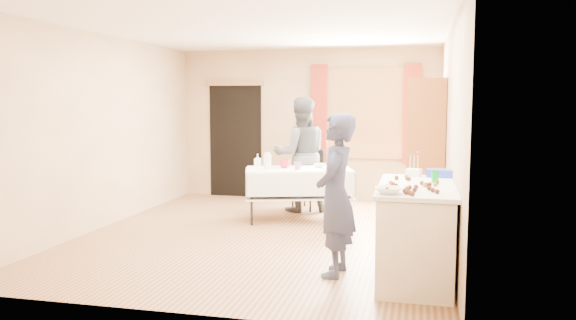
% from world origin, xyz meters
% --- Properties ---
extents(floor, '(4.50, 5.50, 0.02)m').
position_xyz_m(floor, '(0.00, 0.00, -0.01)').
color(floor, '#9E7047').
rests_on(floor, ground).
extents(ceiling, '(4.50, 5.50, 0.02)m').
position_xyz_m(ceiling, '(0.00, 0.00, 2.61)').
color(ceiling, white).
rests_on(ceiling, floor).
extents(wall_back, '(4.50, 0.02, 2.60)m').
position_xyz_m(wall_back, '(0.00, 2.76, 1.30)').
color(wall_back, tan).
rests_on(wall_back, floor).
extents(wall_front, '(4.50, 0.02, 2.60)m').
position_xyz_m(wall_front, '(0.00, -2.76, 1.30)').
color(wall_front, tan).
rests_on(wall_front, floor).
extents(wall_left, '(0.02, 5.50, 2.60)m').
position_xyz_m(wall_left, '(-2.26, 0.00, 1.30)').
color(wall_left, tan).
rests_on(wall_left, floor).
extents(wall_right, '(0.02, 5.50, 2.60)m').
position_xyz_m(wall_right, '(2.26, 0.00, 1.30)').
color(wall_right, tan).
rests_on(wall_right, floor).
extents(window_frame, '(1.32, 0.06, 1.52)m').
position_xyz_m(window_frame, '(1.00, 2.72, 1.50)').
color(window_frame, olive).
rests_on(window_frame, wall_back).
extents(window_pane, '(1.20, 0.02, 1.40)m').
position_xyz_m(window_pane, '(1.00, 2.71, 1.50)').
color(window_pane, white).
rests_on(window_pane, wall_back).
extents(curtain_left, '(0.28, 0.06, 1.65)m').
position_xyz_m(curtain_left, '(0.22, 2.67, 1.50)').
color(curtain_left, maroon).
rests_on(curtain_left, wall_back).
extents(curtain_right, '(0.28, 0.06, 1.65)m').
position_xyz_m(curtain_right, '(1.78, 2.67, 1.50)').
color(curtain_right, maroon).
rests_on(curtain_right, wall_back).
extents(doorway, '(0.95, 0.04, 2.00)m').
position_xyz_m(doorway, '(-1.30, 2.73, 1.00)').
color(doorway, black).
rests_on(doorway, floor).
extents(door_lintel, '(1.05, 0.06, 0.08)m').
position_xyz_m(door_lintel, '(-1.30, 2.70, 2.02)').
color(door_lintel, olive).
rests_on(door_lintel, wall_back).
extents(cabinet, '(0.50, 0.60, 2.01)m').
position_xyz_m(cabinet, '(1.99, 1.05, 1.00)').
color(cabinet, brown).
rests_on(cabinet, floor).
extents(counter, '(0.72, 1.51, 0.91)m').
position_xyz_m(counter, '(1.89, -1.38, 0.45)').
color(counter, beige).
rests_on(counter, floor).
extents(party_table, '(1.67, 1.18, 0.75)m').
position_xyz_m(party_table, '(0.24, 0.96, 0.45)').
color(party_table, black).
rests_on(party_table, floor).
extents(chair, '(0.51, 0.51, 0.95)m').
position_xyz_m(chair, '(0.21, 1.83, 0.28)').
color(chair, black).
rests_on(chair, floor).
extents(girl, '(0.62, 0.43, 1.59)m').
position_xyz_m(girl, '(1.12, -1.46, 0.80)').
color(girl, '#252948').
rests_on(girl, floor).
extents(woman, '(1.32, 1.26, 1.77)m').
position_xyz_m(woman, '(0.13, 1.63, 0.88)').
color(woman, black).
rests_on(woman, floor).
extents(soda_can, '(0.07, 0.07, 0.12)m').
position_xyz_m(soda_can, '(2.06, -1.19, 0.97)').
color(soda_can, '#069C28').
rests_on(soda_can, counter).
extents(mixing_bowl, '(0.25, 0.25, 0.06)m').
position_xyz_m(mixing_bowl, '(1.66, -1.95, 0.94)').
color(mixing_bowl, white).
rests_on(mixing_bowl, counter).
extents(foam_block, '(0.17, 0.14, 0.08)m').
position_xyz_m(foam_block, '(1.86, -0.76, 0.95)').
color(foam_block, white).
rests_on(foam_block, counter).
extents(blue_basket, '(0.32, 0.24, 0.08)m').
position_xyz_m(blue_basket, '(2.14, -0.74, 0.95)').
color(blue_basket, blue).
rests_on(blue_basket, counter).
extents(pitcher, '(0.14, 0.14, 0.22)m').
position_xyz_m(pitcher, '(-0.16, 0.72, 0.86)').
color(pitcher, silver).
rests_on(pitcher, party_table).
extents(cup_red, '(0.15, 0.15, 0.12)m').
position_xyz_m(cup_red, '(0.03, 0.96, 0.81)').
color(cup_red, '#B81630').
rests_on(cup_red, party_table).
extents(cup_rainbow, '(0.16, 0.16, 0.11)m').
position_xyz_m(cup_rainbow, '(0.25, 0.82, 0.80)').
color(cup_rainbow, red).
rests_on(cup_rainbow, party_table).
extents(small_bowl, '(0.24, 0.24, 0.05)m').
position_xyz_m(small_bowl, '(0.51, 1.17, 0.78)').
color(small_bowl, white).
rests_on(small_bowl, party_table).
extents(pastry_tray, '(0.31, 0.25, 0.02)m').
position_xyz_m(pastry_tray, '(0.72, 1.01, 0.76)').
color(pastry_tray, white).
rests_on(pastry_tray, party_table).
extents(bottle, '(0.10, 0.10, 0.19)m').
position_xyz_m(bottle, '(-0.38, 0.99, 0.85)').
color(bottle, white).
rests_on(bottle, party_table).
extents(cake_balls, '(0.50, 1.16, 0.04)m').
position_xyz_m(cake_balls, '(1.85, -1.56, 0.93)').
color(cake_balls, '#3F2314').
rests_on(cake_balls, counter).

